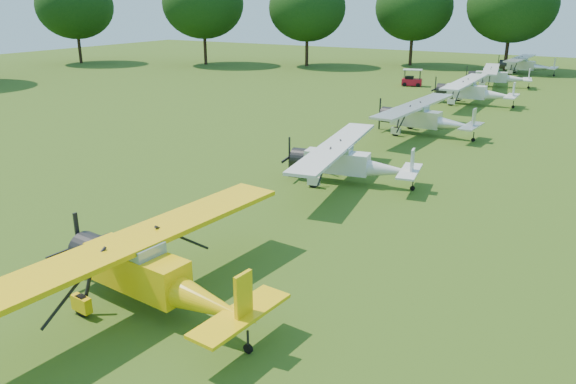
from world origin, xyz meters
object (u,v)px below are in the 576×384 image
at_px(aircraft_4, 423,116).
at_px(aircraft_6, 496,75).
at_px(aircraft_3, 347,159).
at_px(aircraft_5, 472,90).
at_px(aircraft_2, 149,269).
at_px(aircraft_7, 525,64).
at_px(golf_cart, 412,80).

relative_size(aircraft_4, aircraft_6, 1.06).
bearing_deg(aircraft_3, aircraft_4, 80.73).
relative_size(aircraft_3, aircraft_5, 0.95).
relative_size(aircraft_3, aircraft_6, 1.01).
distance_m(aircraft_2, aircraft_3, 14.02).
xyz_separation_m(aircraft_2, aircraft_6, (-0.31, 51.83, -0.15)).
xyz_separation_m(aircraft_2, aircraft_7, (0.62, 64.43, -0.09)).
xyz_separation_m(aircraft_5, aircraft_7, (0.65, 24.64, -0.03)).
height_order(aircraft_4, aircraft_7, aircraft_4).
relative_size(aircraft_3, aircraft_4, 0.96).
distance_m(aircraft_2, golf_cart, 48.73).
bearing_deg(aircraft_4, aircraft_5, 93.08).
relative_size(aircraft_2, aircraft_5, 1.05).
relative_size(aircraft_5, aircraft_6, 1.07).
distance_m(aircraft_5, golf_cart, 11.61).
distance_m(aircraft_4, aircraft_5, 13.50).
height_order(aircraft_6, aircraft_7, aircraft_7).
xyz_separation_m(aircraft_3, aircraft_5, (0.13, 25.77, 0.07)).
height_order(aircraft_2, aircraft_6, aircraft_2).
distance_m(aircraft_5, aircraft_6, 12.04).
bearing_deg(aircraft_2, aircraft_6, 95.73).
bearing_deg(aircraft_4, aircraft_7, 92.39).
bearing_deg(aircraft_5, aircraft_2, -90.35).
relative_size(aircraft_2, golf_cart, 5.23).
bearing_deg(golf_cart, aircraft_5, -58.60).
relative_size(aircraft_5, golf_cart, 4.96).
relative_size(aircraft_3, golf_cart, 4.71).
distance_m(aircraft_4, aircraft_6, 25.53).
xyz_separation_m(aircraft_6, aircraft_7, (0.93, 12.61, 0.06)).
relative_size(aircraft_2, aircraft_3, 1.11).
xyz_separation_m(aircraft_4, golf_cart, (-8.05, 21.73, -0.70)).
distance_m(aircraft_2, aircraft_7, 64.43).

